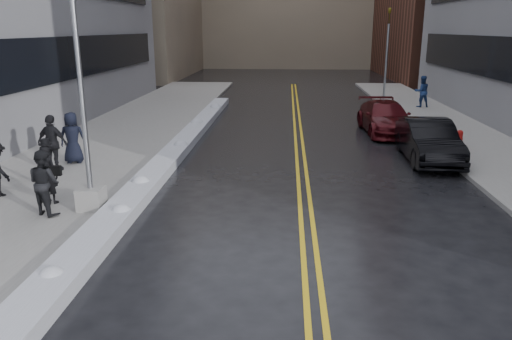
% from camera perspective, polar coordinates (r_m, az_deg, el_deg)
% --- Properties ---
extents(ground, '(160.00, 160.00, 0.00)m').
position_cam_1_polar(ground, '(11.66, -6.36, -8.87)').
color(ground, black).
rests_on(ground, ground).
extents(sidewalk_west, '(5.50, 50.00, 0.15)m').
position_cam_1_polar(sidewalk_west, '(22.34, -16.67, 2.84)').
color(sidewalk_west, gray).
rests_on(sidewalk_west, ground).
extents(sidewalk_east, '(4.00, 50.00, 0.15)m').
position_cam_1_polar(sidewalk_east, '(22.48, 24.52, 2.14)').
color(sidewalk_east, gray).
rests_on(sidewalk_east, ground).
extents(lane_line_left, '(0.12, 50.00, 0.01)m').
position_cam_1_polar(lane_line_left, '(21.00, 4.61, 2.46)').
color(lane_line_left, gold).
rests_on(lane_line_left, ground).
extents(lane_line_right, '(0.12, 50.00, 0.01)m').
position_cam_1_polar(lane_line_right, '(21.01, 5.43, 2.44)').
color(lane_line_right, gold).
rests_on(lane_line_right, ground).
extents(snow_ridge, '(0.90, 30.00, 0.34)m').
position_cam_1_polar(snow_ridge, '(19.51, -9.53, 1.75)').
color(snow_ridge, silver).
rests_on(snow_ridge, ground).
extents(lamppost, '(0.65, 0.65, 7.62)m').
position_cam_1_polar(lamppost, '(13.68, -19.06, 5.20)').
color(lamppost, gray).
rests_on(lamppost, sidewalk_west).
extents(fire_hydrant, '(0.26, 0.26, 0.73)m').
position_cam_1_polar(fire_hydrant, '(22.04, 22.23, 3.41)').
color(fire_hydrant, maroon).
rests_on(fire_hydrant, sidewalk_east).
extents(traffic_signal, '(0.16, 0.20, 6.00)m').
position_cam_1_polar(traffic_signal, '(35.08, 14.73, 13.01)').
color(traffic_signal, gray).
rests_on(traffic_signal, sidewalk_east).
extents(pedestrian_fedora, '(0.71, 0.58, 1.66)m').
position_cam_1_polar(pedestrian_fedora, '(14.95, -22.63, -0.43)').
color(pedestrian_fedora, black).
rests_on(pedestrian_fedora, sidewalk_west).
extents(pedestrian_b, '(1.05, 0.97, 1.73)m').
position_cam_1_polar(pedestrian_b, '(14.06, -23.05, -1.32)').
color(pedestrian_b, black).
rests_on(pedestrian_b, sidewalk_west).
extents(pedestrian_c, '(0.99, 0.72, 1.85)m').
position_cam_1_polar(pedestrian_c, '(19.15, -20.24, 3.49)').
color(pedestrian_c, black).
rests_on(pedestrian_c, sidewalk_west).
extents(pedestrian_d, '(1.21, 0.71, 1.94)m').
position_cam_1_polar(pedestrian_d, '(18.23, -22.22, 2.85)').
color(pedestrian_d, black).
rests_on(pedestrian_d, sidewalk_west).
extents(pedestrian_east, '(1.02, 0.84, 1.91)m').
position_cam_1_polar(pedestrian_east, '(32.79, 18.42, 8.52)').
color(pedestrian_east, navy).
rests_on(pedestrian_east, sidewalk_east).
extents(car_black, '(1.76, 4.80, 1.57)m').
position_cam_1_polar(car_black, '(19.89, 19.11, 3.17)').
color(car_black, black).
rests_on(car_black, ground).
extents(car_maroon, '(2.28, 5.22, 1.49)m').
position_cam_1_polar(car_maroon, '(24.78, 14.57, 5.82)').
color(car_maroon, '#3F0A0E').
rests_on(car_maroon, ground).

